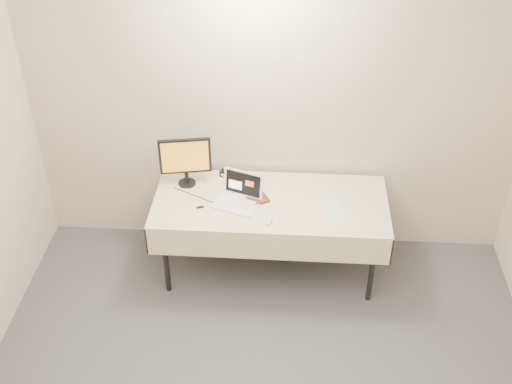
# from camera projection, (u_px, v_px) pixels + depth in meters

# --- Properties ---
(back_wall) EXTENTS (4.00, 0.10, 2.70)m
(back_wall) POSITION_uv_depth(u_px,v_px,m) (274.00, 105.00, 5.08)
(back_wall) COLOR beige
(back_wall) RESTS_ON ground
(table) EXTENTS (1.86, 0.81, 0.74)m
(table) POSITION_uv_depth(u_px,v_px,m) (270.00, 207.00, 5.12)
(table) COLOR black
(table) RESTS_ON ground
(laptop) EXTENTS (0.40, 0.36, 0.23)m
(laptop) POSITION_uv_depth(u_px,v_px,m) (240.00, 196.00, 5.04)
(laptop) COLOR white
(laptop) RESTS_ON table
(monitor) EXTENTS (0.41, 0.17, 0.43)m
(monitor) POSITION_uv_depth(u_px,v_px,m) (185.00, 158.00, 5.12)
(monitor) COLOR black
(monitor) RESTS_ON table
(book) EXTENTS (0.15, 0.10, 0.22)m
(book) POSITION_uv_depth(u_px,v_px,m) (246.00, 189.00, 5.02)
(book) COLOR #903A1A
(book) RESTS_ON table
(alarm_clock) EXTENTS (0.14, 0.10, 0.05)m
(alarm_clock) POSITION_uv_depth(u_px,v_px,m) (228.00, 174.00, 5.33)
(alarm_clock) COLOR black
(alarm_clock) RESTS_ON table
(clicker) EXTENTS (0.07, 0.11, 0.02)m
(clicker) POSITION_uv_depth(u_px,v_px,m) (269.00, 221.00, 4.86)
(clicker) COLOR silver
(clicker) RESTS_ON table
(paper_form) EXTENTS (0.16, 0.32, 0.00)m
(paper_form) POSITION_uv_depth(u_px,v_px,m) (334.00, 209.00, 4.99)
(paper_form) COLOR #B7DFB1
(paper_form) RESTS_ON table
(usb_dongle) EXTENTS (0.06, 0.04, 0.01)m
(usb_dongle) POSITION_uv_depth(u_px,v_px,m) (200.00, 207.00, 5.01)
(usb_dongle) COLOR black
(usb_dongle) RESTS_ON table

